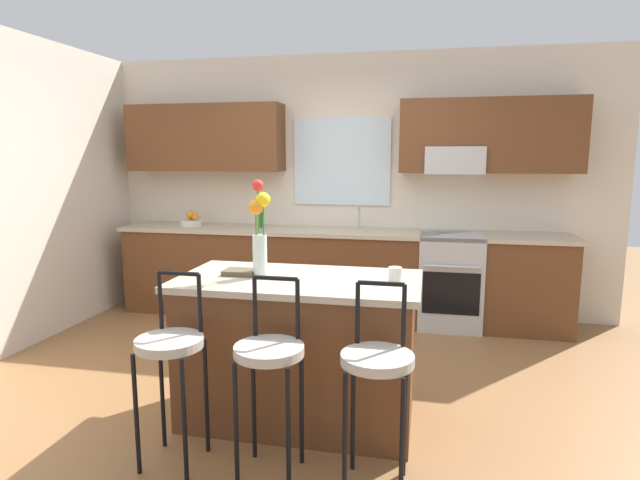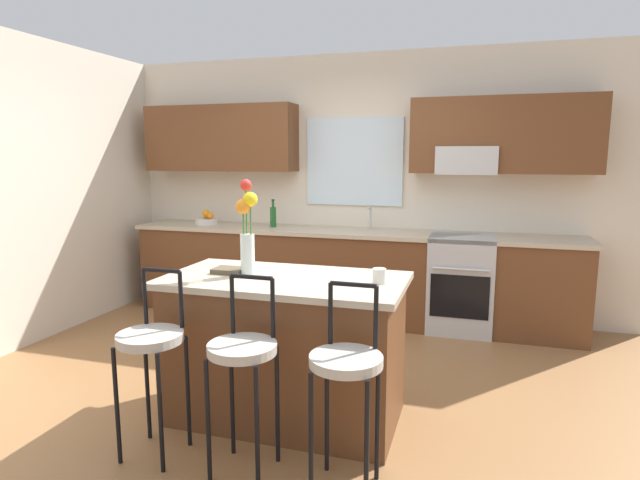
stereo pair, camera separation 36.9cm
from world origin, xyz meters
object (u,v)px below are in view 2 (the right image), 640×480
(flower_vase, at_px, (247,229))
(cookbook, at_px, (229,270))
(oven_range, at_px, (461,283))
(bar_stool_far, at_px, (346,370))
(mug_ceramic, at_px, (379,276))
(fruit_bowl_oranges, at_px, (206,220))
(kitchen_island, at_px, (285,348))
(bar_stool_near, at_px, (151,346))
(bottle_olive_oil, at_px, (273,216))
(bar_stool_middle, at_px, (243,357))

(flower_vase, bearing_deg, cookbook, 172.67)
(oven_range, distance_m, bar_stool_far, 2.75)
(bar_stool_far, bearing_deg, mug_ceramic, 86.44)
(bar_stool_far, distance_m, fruit_bowl_oranges, 3.58)
(kitchen_island, bearing_deg, bar_stool_far, -47.98)
(flower_vase, relative_size, fruit_bowl_oranges, 2.50)
(bar_stool_near, bearing_deg, fruit_bowl_oranges, 113.32)
(cookbook, xyz_separation_m, fruit_bowl_oranges, (-1.35, 2.11, 0.03))
(mug_ceramic, relative_size, bottle_olive_oil, 0.31)
(flower_vase, xyz_separation_m, fruit_bowl_oranges, (-1.49, 2.13, -0.25))
(cookbook, distance_m, bottle_olive_oil, 2.18)
(bar_stool_middle, height_order, bar_stool_far, same)
(kitchen_island, xyz_separation_m, bar_stool_middle, (0.00, -0.61, 0.17))
(bar_stool_near, distance_m, bottle_olive_oil, 2.79)
(bar_stool_near, relative_size, fruit_bowl_oranges, 4.34)
(oven_range, height_order, fruit_bowl_oranges, fruit_bowl_oranges)
(flower_vase, bearing_deg, kitchen_island, 1.85)
(bar_stool_middle, xyz_separation_m, bar_stool_far, (0.55, 0.00, 0.00))
(fruit_bowl_oranges, bearing_deg, bar_stool_far, -50.19)
(oven_range, height_order, bar_stool_far, bar_stool_far)
(mug_ceramic, bearing_deg, bar_stool_far, -93.56)
(bar_stool_far, xyz_separation_m, fruit_bowl_oranges, (-2.28, 2.73, 0.33))
(flower_vase, relative_size, bottle_olive_oil, 2.05)
(oven_range, distance_m, fruit_bowl_oranges, 2.78)
(kitchen_island, xyz_separation_m, bar_stool_near, (-0.55, -0.61, 0.17))
(kitchen_island, xyz_separation_m, bar_stool_far, (0.55, -0.61, 0.17))
(kitchen_island, relative_size, mug_ceramic, 16.57)
(bar_stool_middle, bearing_deg, cookbook, 121.66)
(oven_range, bearing_deg, flower_vase, -120.61)
(kitchen_island, relative_size, cookbook, 7.46)
(bar_stool_near, height_order, cookbook, bar_stool_near)
(oven_range, bearing_deg, bar_stool_far, -99.46)
(cookbook, bearing_deg, bar_stool_near, -105.10)
(bottle_olive_oil, bearing_deg, oven_range, -0.73)
(oven_range, relative_size, flower_vase, 1.53)
(kitchen_island, xyz_separation_m, fruit_bowl_oranges, (-1.73, 2.12, 0.51))
(bar_stool_far, xyz_separation_m, flower_vase, (-0.79, 0.60, 0.58))
(bar_stool_far, height_order, fruit_bowl_oranges, fruit_bowl_oranges)
(oven_range, distance_m, cookbook, 2.55)
(kitchen_island, distance_m, mug_ceramic, 0.77)
(kitchen_island, bearing_deg, bar_stool_near, -132.02)
(kitchen_island, relative_size, fruit_bowl_oranges, 6.22)
(bar_stool_middle, bearing_deg, flower_vase, 112.00)
(kitchen_island, height_order, fruit_bowl_oranges, fruit_bowl_oranges)
(bar_stool_middle, xyz_separation_m, fruit_bowl_oranges, (-1.73, 2.73, 0.33))
(oven_range, relative_size, mug_ceramic, 10.22)
(bottle_olive_oil, bearing_deg, bar_stool_middle, -71.07)
(flower_vase, xyz_separation_m, bottle_olive_oil, (-0.69, 2.13, -0.18))
(flower_vase, bearing_deg, mug_ceramic, 1.53)
(kitchen_island, distance_m, bar_stool_far, 0.84)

